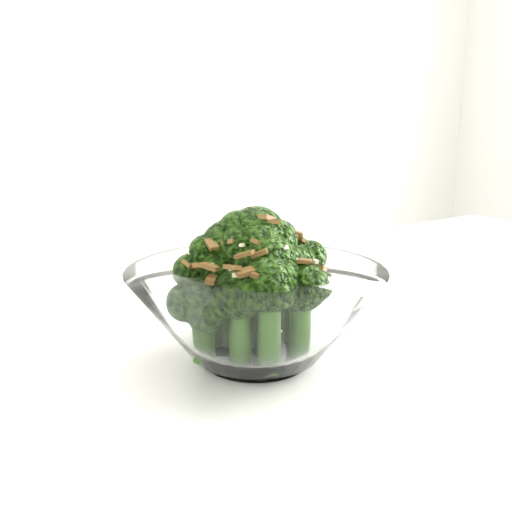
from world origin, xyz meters
name	(u,v)px	position (x,y,z in m)	size (l,w,h in m)	color
table	(441,403)	(0.15, -0.12, 0.68)	(1.35, 1.05, 0.75)	white
broccoli_dish	(256,302)	(-0.03, -0.11, 0.80)	(0.20, 0.20, 0.13)	white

